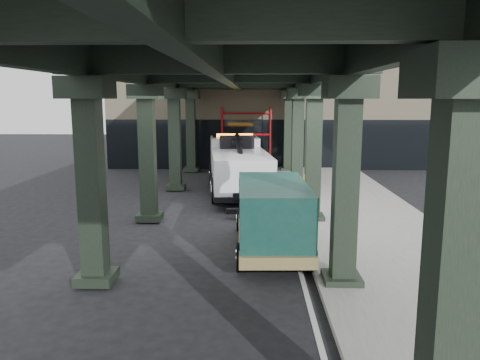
# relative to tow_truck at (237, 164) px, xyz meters

# --- Properties ---
(ground) EXTENTS (90.00, 90.00, 0.00)m
(ground) POSITION_rel_tow_truck_xyz_m (0.31, -7.53, -1.39)
(ground) COLOR black
(ground) RESTS_ON ground
(sidewalk) EXTENTS (5.00, 40.00, 0.15)m
(sidewalk) POSITION_rel_tow_truck_xyz_m (4.81, -5.53, -1.32)
(sidewalk) COLOR gray
(sidewalk) RESTS_ON ground
(lane_stripe) EXTENTS (0.12, 38.00, 0.01)m
(lane_stripe) POSITION_rel_tow_truck_xyz_m (2.01, -5.53, -1.39)
(lane_stripe) COLOR silver
(lane_stripe) RESTS_ON ground
(viaduct) EXTENTS (7.40, 32.00, 6.40)m
(viaduct) POSITION_rel_tow_truck_xyz_m (-0.09, -5.53, 4.07)
(viaduct) COLOR black
(viaduct) RESTS_ON ground
(building) EXTENTS (22.00, 10.00, 8.00)m
(building) POSITION_rel_tow_truck_xyz_m (2.31, 12.47, 2.61)
(building) COLOR #C6B793
(building) RESTS_ON ground
(scaffolding) EXTENTS (3.08, 0.88, 4.00)m
(scaffolding) POSITION_rel_tow_truck_xyz_m (0.31, 7.11, 0.71)
(scaffolding) COLOR red
(scaffolding) RESTS_ON ground
(tow_truck) EXTENTS (3.34, 8.92, 2.86)m
(tow_truck) POSITION_rel_tow_truck_xyz_m (0.00, 0.00, 0.00)
(tow_truck) COLOR black
(tow_truck) RESTS_ON ground
(towed_van) EXTENTS (2.26, 5.31, 2.13)m
(towed_van) POSITION_rel_tow_truck_xyz_m (1.32, -8.90, -0.25)
(towed_van) COLOR #113E36
(towed_van) RESTS_ON ground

